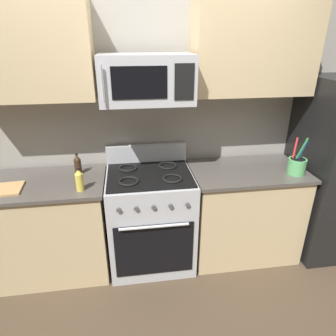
# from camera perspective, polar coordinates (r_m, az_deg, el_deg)

# --- Properties ---
(ground_plane) EXTENTS (16.00, 16.00, 0.00)m
(ground_plane) POSITION_cam_1_polar(r_m,az_deg,el_deg) (2.60, -1.57, -26.86)
(ground_plane) COLOR #473828
(wall_back) EXTENTS (8.00, 0.10, 2.60)m
(wall_back) POSITION_cam_1_polar(r_m,az_deg,el_deg) (2.83, -4.54, 9.18)
(wall_back) COLOR #9E998E
(wall_back) RESTS_ON ground
(counter_left) EXTENTS (1.01, 0.66, 0.91)m
(counter_left) POSITION_cam_1_polar(r_m,az_deg,el_deg) (2.89, -21.62, -10.60)
(counter_left) COLOR tan
(counter_left) RESTS_ON ground
(range_oven) EXTENTS (0.76, 0.70, 1.09)m
(range_oven) POSITION_cam_1_polar(r_m,az_deg,el_deg) (2.80, -3.40, -9.54)
(range_oven) COLOR #B2B5BA
(range_oven) RESTS_ON ground
(counter_right) EXTENTS (1.04, 0.66, 0.91)m
(counter_right) POSITION_cam_1_polar(r_m,az_deg,el_deg) (3.01, 14.33, -8.16)
(counter_right) COLOR tan
(counter_right) RESTS_ON ground
(microwave) EXTENTS (0.72, 0.44, 0.37)m
(microwave) POSITION_cam_1_polar(r_m,az_deg,el_deg) (2.38, -4.22, 16.82)
(microwave) COLOR #B2B5BA
(upper_cabinets_left) EXTENTS (1.00, 0.34, 0.74)m
(upper_cabinets_left) POSITION_cam_1_polar(r_m,az_deg,el_deg) (2.61, -26.04, 19.80)
(upper_cabinets_left) COLOR tan
(upper_cabinets_right) EXTENTS (1.03, 0.34, 0.74)m
(upper_cabinets_right) POSITION_cam_1_polar(r_m,az_deg,el_deg) (2.73, 16.30, 21.23)
(upper_cabinets_right) COLOR tan
(utensil_crock) EXTENTS (0.16, 0.16, 0.34)m
(utensil_crock) POSITION_cam_1_polar(r_m,az_deg,el_deg) (2.83, 23.71, 0.54)
(utensil_crock) COLOR #59AD66
(utensil_crock) RESTS_ON counter_right
(cutting_board) EXTENTS (0.32, 0.26, 0.02)m
(cutting_board) POSITION_cam_1_polar(r_m,az_deg,el_deg) (2.68, -29.60, -3.66)
(cutting_board) COLOR tan
(cutting_board) RESTS_ON counter_left
(bottle_soy) EXTENTS (0.06, 0.06, 0.19)m
(bottle_soy) POSITION_cam_1_polar(r_m,az_deg,el_deg) (2.70, -17.11, 0.60)
(bottle_soy) COLOR #382314
(bottle_soy) RESTS_ON counter_left
(bottle_oil) EXTENTS (0.06, 0.06, 0.20)m
(bottle_oil) POSITION_cam_1_polar(r_m,az_deg,el_deg) (2.40, -16.83, -2.27)
(bottle_oil) COLOR gold
(bottle_oil) RESTS_ON counter_left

